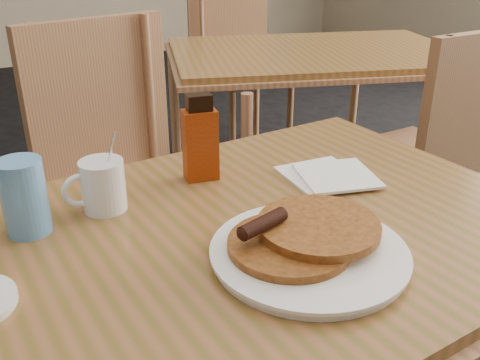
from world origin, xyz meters
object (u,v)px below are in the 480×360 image
object	(u,v)px
pancake_plate	(307,247)
coffee_mug	(102,185)
blue_tumbler	(24,197)
chair_main_far	(115,163)
neighbor_table	(315,58)
chair_neighbor_far	(237,51)
chair_neighbor_near	(439,138)
syrup_bottle	(200,141)
main_table	(236,252)

from	to	relation	value
pancake_plate	coffee_mug	xyz separation A→B (m)	(-0.24, 0.32, 0.03)
pancake_plate	blue_tumbler	size ratio (longest dim) A/B	2.37
blue_tumbler	chair_main_far	bearing A→B (deg)	61.05
neighbor_table	chair_neighbor_far	world-z (taller)	chair_neighbor_far
chair_main_far	chair_neighbor_near	world-z (taller)	chair_main_far
chair_neighbor_near	coffee_mug	bearing A→B (deg)	-168.71
blue_tumbler	syrup_bottle	bearing A→B (deg)	8.76
chair_neighbor_far	pancake_plate	size ratio (longest dim) A/B	3.18
chair_neighbor_near	pancake_plate	xyz separation A→B (m)	(-1.03, -0.61, 0.20)
chair_main_far	chair_neighbor_near	distance (m)	1.12
chair_neighbor_near	pancake_plate	bearing A→B (deg)	-150.86
chair_neighbor_near	coffee_mug	distance (m)	1.32
pancake_plate	blue_tumbler	xyz separation A→B (m)	(-0.38, 0.30, 0.05)
chair_neighbor_near	blue_tumbler	xyz separation A→B (m)	(-1.40, -0.31, 0.25)
pancake_plate	coffee_mug	size ratio (longest dim) A/B	2.07
neighbor_table	coffee_mug	size ratio (longest dim) A/B	9.86
chair_neighbor_near	pancake_plate	size ratio (longest dim) A/B	2.97
chair_neighbor_far	chair_neighbor_near	distance (m)	1.48
chair_neighbor_far	syrup_bottle	bearing A→B (deg)	-106.32
chair_main_far	coffee_mug	xyz separation A→B (m)	(-0.18, -0.55, 0.20)
chair_main_far	syrup_bottle	world-z (taller)	chair_main_far
chair_main_far	chair_neighbor_far	size ratio (longest dim) A/B	0.99
chair_neighbor_near	chair_main_far	bearing A→B (deg)	164.94
chair_main_far	pancake_plate	size ratio (longest dim) A/B	3.15
main_table	chair_neighbor_far	size ratio (longest dim) A/B	1.22
pancake_plate	blue_tumbler	world-z (taller)	blue_tumbler
coffee_mug	neighbor_table	bearing A→B (deg)	18.58
chair_main_far	chair_neighbor_near	xyz separation A→B (m)	(1.09, -0.26, -0.04)
main_table	pancake_plate	size ratio (longest dim) A/B	3.89
main_table	chair_main_far	size ratio (longest dim) A/B	1.23
chair_neighbor_near	coffee_mug	size ratio (longest dim) A/B	6.16
chair_main_far	chair_neighbor_far	distance (m)	1.64
neighbor_table	pancake_plate	distance (m)	1.69
main_table	pancake_plate	bearing A→B (deg)	-64.59
chair_neighbor_far	blue_tumbler	bearing A→B (deg)	-113.35
chair_main_far	chair_neighbor_far	world-z (taller)	chair_neighbor_far
main_table	neighbor_table	world-z (taller)	same
pancake_plate	coffee_mug	distance (m)	0.40
neighbor_table	blue_tumbler	distance (m)	1.74
chair_neighbor_near	blue_tumbler	world-z (taller)	chair_neighbor_near
chair_neighbor_near	blue_tumbler	distance (m)	1.46
main_table	coffee_mug	world-z (taller)	coffee_mug
chair_neighbor_near	syrup_bottle	world-z (taller)	chair_neighbor_near
chair_neighbor_far	syrup_bottle	size ratio (longest dim) A/B	5.52
syrup_bottle	neighbor_table	bearing A→B (deg)	54.25
chair_neighbor_far	chair_main_far	bearing A→B (deg)	-116.97
chair_main_far	blue_tumbler	xyz separation A→B (m)	(-0.31, -0.57, 0.21)
chair_main_far	blue_tumbler	bearing A→B (deg)	-131.08
chair_neighbor_far	pancake_plate	distance (m)	2.34
main_table	syrup_bottle	distance (m)	0.27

